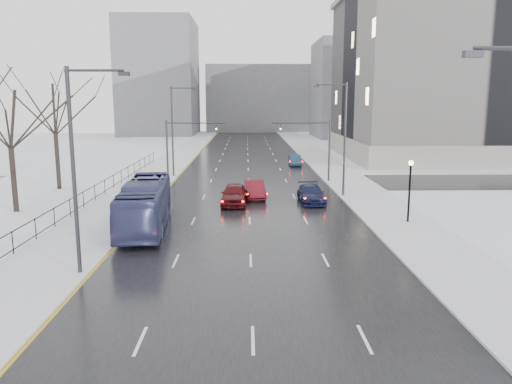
{
  "coord_description": "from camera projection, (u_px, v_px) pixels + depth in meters",
  "views": [
    {
      "loc": [
        -0.2,
        -3.51,
        8.43
      ],
      "look_at": [
        0.41,
        28.87,
        2.5
      ],
      "focal_mm": 35.0,
      "sensor_mm": 36.0,
      "label": 1
    }
  ],
  "objects": [
    {
      "name": "tree_park_e",
      "position": [
        60.0,
        190.0,
        47.91
      ],
      "size": [
        9.45,
        9.45,
        13.5
      ],
      "primitive_type": null,
      "color": "black",
      "rests_on": "ground"
    },
    {
      "name": "streetlight_r_mid",
      "position": [
        342.0,
        134.0,
        43.46
      ],
      "size": [
        2.95,
        0.25,
        10.0
      ],
      "color": "#2D2D33",
      "rests_on": "ground"
    },
    {
      "name": "streetlight_l_near",
      "position": [
        78.0,
        161.0,
        23.48
      ],
      "size": [
        2.95,
        0.25,
        10.0
      ],
      "color": "#2D2D33",
      "rests_on": "ground"
    },
    {
      "name": "sedan_right_distant",
      "position": [
        295.0,
        160.0,
        65.56
      ],
      "size": [
        1.49,
        4.19,
        1.38
      ],
      "primitive_type": "imported",
      "rotation": [
        0.0,
        0.0,
        -0.01
      ],
      "color": "navy",
      "rests_on": "road"
    },
    {
      "name": "sedan_center_near",
      "position": [
        234.0,
        194.0,
        40.78
      ],
      "size": [
        2.15,
        5.1,
        1.72
      ],
      "primitive_type": "imported",
      "rotation": [
        0.0,
        0.0,
        -0.02
      ],
      "color": "#490C10",
      "rests_on": "road"
    },
    {
      "name": "bldg_far_center",
      "position": [
        261.0,
        99.0,
        141.12
      ],
      "size": [
        30.0,
        18.0,
        18.0
      ],
      "primitive_type": "cube",
      "color": "slate",
      "rests_on": "ground"
    },
    {
      "name": "bldg_far_right",
      "position": [
        367.0,
        90.0,
        116.62
      ],
      "size": [
        24.0,
        20.0,
        22.0
      ],
      "primitive_type": "cube",
      "color": "slate",
      "rests_on": "ground"
    },
    {
      "name": "sidewalk_left",
      "position": [
        166.0,
        167.0,
        63.78
      ],
      "size": [
        5.0,
        150.0,
        0.16
      ],
      "primitive_type": "cube",
      "color": "silver",
      "rests_on": "ground"
    },
    {
      "name": "sedan_right_near",
      "position": [
        255.0,
        189.0,
        43.57
      ],
      "size": [
        1.96,
        4.74,
        1.53
      ],
      "primitive_type": "imported",
      "rotation": [
        0.0,
        0.0,
        0.08
      ],
      "color": "#5E101A",
      "rests_on": "road"
    },
    {
      "name": "bldg_far_left",
      "position": [
        159.0,
        78.0,
        124.98
      ],
      "size": [
        18.0,
        22.0,
        28.0
      ],
      "primitive_type": "cube",
      "color": "slate",
      "rests_on": "ground"
    },
    {
      "name": "cross_road",
      "position": [
        249.0,
        182.0,
        52.18
      ],
      "size": [
        130.0,
        10.0,
        0.04
      ],
      "primitive_type": "cube",
      "color": "black",
      "rests_on": "ground"
    },
    {
      "name": "road",
      "position": [
        248.0,
        167.0,
        63.98
      ],
      "size": [
        16.0,
        150.0,
        0.04
      ],
      "primitive_type": "cube",
      "color": "black",
      "rests_on": "ground"
    },
    {
      "name": "civic_building",
      "position": [
        482.0,
        82.0,
        74.42
      ],
      "size": [
        41.0,
        31.0,
        24.8
      ],
      "color": "gray",
      "rests_on": "ground"
    },
    {
      "name": "sedan_right_far",
      "position": [
        311.0,
        194.0,
        41.69
      ],
      "size": [
        2.12,
        5.05,
        1.46
      ],
      "primitive_type": "imported",
      "rotation": [
        0.0,
        0.0,
        0.02
      ],
      "color": "#121737",
      "rests_on": "road"
    },
    {
      "name": "sidewalk_right",
      "position": [
        330.0,
        167.0,
        64.17
      ],
      "size": [
        5.0,
        150.0,
        0.16
      ],
      "primitive_type": "cube",
      "color": "silver",
      "rests_on": "ground"
    },
    {
      "name": "tree_park_d",
      "position": [
        17.0,
        213.0,
        38.08
      ],
      "size": [
        8.75,
        8.75,
        12.5
      ],
      "primitive_type": null,
      "color": "black",
      "rests_on": "ground"
    },
    {
      "name": "no_uturn_sign",
      "position": [
        344.0,
        165.0,
        48.01
      ],
      "size": [
        0.6,
        0.06,
        2.7
      ],
      "color": "#2D2D33",
      "rests_on": "sidewalk_right"
    },
    {
      "name": "mast_signal_right",
      "position": [
        319.0,
        143.0,
        51.58
      ],
      "size": [
        6.1,
        0.33,
        6.5
      ],
      "color": "#2D2D33",
      "rests_on": "ground"
    },
    {
      "name": "park_strip",
      "position": [
        92.0,
        167.0,
        63.6
      ],
      "size": [
        14.0,
        150.0,
        0.12
      ],
      "primitive_type": "cube",
      "color": "white",
      "rests_on": "ground"
    },
    {
      "name": "bus",
      "position": [
        145.0,
        204.0,
        33.3
      ],
      "size": [
        3.67,
        11.58,
        3.17
      ],
      "primitive_type": "imported",
      "rotation": [
        0.0,
        0.0,
        0.09
      ],
      "color": "navy",
      "rests_on": "road"
    },
    {
      "name": "mast_signal_left",
      "position": [
        177.0,
        143.0,
        51.31
      ],
      "size": [
        6.1,
        0.33,
        6.5
      ],
      "color": "#2D2D33",
      "rests_on": "ground"
    },
    {
      "name": "iron_fence",
      "position": [
        60.0,
        213.0,
        34.08
      ],
      "size": [
        0.06,
        70.0,
        1.3
      ],
      "color": "black",
      "rests_on": "sidewalk_left"
    },
    {
      "name": "streetlight_l_far",
      "position": [
        174.0,
        127.0,
        54.95
      ],
      "size": [
        2.95,
        0.25,
        10.0
      ],
      "color": "#2D2D33",
      "rests_on": "ground"
    },
    {
      "name": "lamppost_r_mid",
      "position": [
        410.0,
        182.0,
        34.16
      ],
      "size": [
        0.36,
        0.36,
        4.28
      ],
      "color": "black",
      "rests_on": "sidewalk_right"
    }
  ]
}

